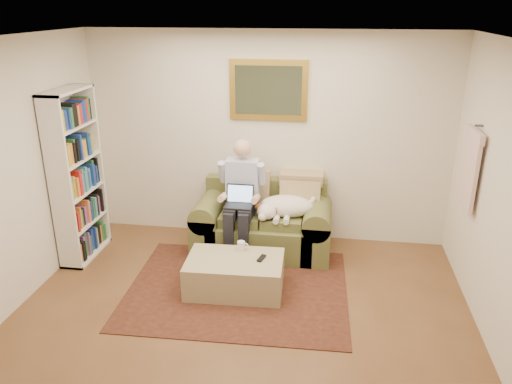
% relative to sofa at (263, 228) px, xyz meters
% --- Properties ---
extents(room_shell, '(4.51, 5.00, 2.61)m').
position_rel_sofa_xyz_m(room_shell, '(-0.01, -1.69, 1.02)').
color(room_shell, brown).
rests_on(room_shell, ground).
extents(rug, '(2.38, 1.93, 0.01)m').
position_rel_sofa_xyz_m(rug, '(-0.14, -0.96, -0.28)').
color(rug, '#341614').
rests_on(rug, room_shell).
extents(sofa, '(1.65, 0.84, 0.99)m').
position_rel_sofa_xyz_m(sofa, '(0.00, 0.00, 0.00)').
color(sofa, olive).
rests_on(sofa, room_shell).
extents(seated_man, '(0.54, 0.78, 1.39)m').
position_rel_sofa_xyz_m(seated_man, '(-0.25, -0.15, 0.41)').
color(seated_man, '#8C98D8').
rests_on(seated_man, sofa).
extents(laptop, '(0.32, 0.25, 0.23)m').
position_rel_sofa_xyz_m(laptop, '(-0.25, -0.22, 0.44)').
color(laptop, black).
rests_on(laptop, seated_man).
extents(sleeping_dog, '(0.68, 0.43, 0.25)m').
position_rel_sofa_xyz_m(sleeping_dog, '(0.30, -0.08, 0.35)').
color(sleeping_dog, white).
rests_on(sleeping_dog, sofa).
extents(ottoman, '(1.03, 0.68, 0.37)m').
position_rel_sofa_xyz_m(ottoman, '(-0.16, -0.98, -0.10)').
color(ottoman, tan).
rests_on(ottoman, room_shell).
extents(coffee_mug, '(0.08, 0.08, 0.10)m').
position_rel_sofa_xyz_m(coffee_mug, '(-0.13, -0.76, 0.13)').
color(coffee_mug, white).
rests_on(coffee_mug, ottoman).
extents(tv_remote, '(0.09, 0.16, 0.02)m').
position_rel_sofa_xyz_m(tv_remote, '(0.12, -0.93, 0.09)').
color(tv_remote, black).
rests_on(tv_remote, ottoman).
extents(bookshelf, '(0.28, 0.80, 2.00)m').
position_rel_sofa_xyz_m(bookshelf, '(-2.11, -0.45, 0.72)').
color(bookshelf, white).
rests_on(bookshelf, room_shell).
extents(wall_mirror, '(0.94, 0.04, 0.72)m').
position_rel_sofa_xyz_m(wall_mirror, '(0.00, 0.42, 1.62)').
color(wall_mirror, gold).
rests_on(wall_mirror, room_shell).
extents(hanging_shirt, '(0.06, 0.52, 0.90)m').
position_rel_sofa_xyz_m(hanging_shirt, '(2.18, -0.45, 1.07)').
color(hanging_shirt, beige).
rests_on(hanging_shirt, room_shell).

